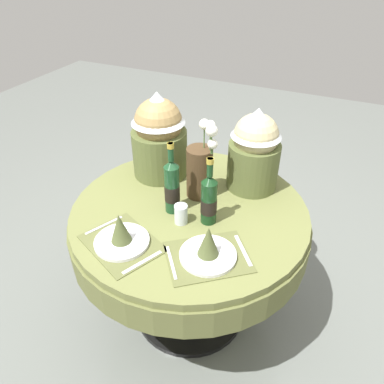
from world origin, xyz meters
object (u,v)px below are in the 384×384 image
Objects in this scene: wine_bottle_left at (209,199)px; wine_bottle_right at (172,186)px; place_setting_right at (208,249)px; tumbler_near_left at (181,214)px; gift_tub_back_left at (159,132)px; dining_table at (190,229)px; gift_tub_back_right at (255,147)px; place_setting_left at (121,235)px; flower_vase at (200,169)px.

wine_bottle_left is 0.92× the size of wine_bottle_right.
place_setting_right is 0.26m from tumbler_near_left.
wine_bottle_right is 0.78× the size of gift_tub_back_left.
dining_table is 2.52× the size of gift_tub_back_left.
gift_tub_back_right reaches higher than tumbler_near_left.
wine_bottle_left is at bearing -103.89° from gift_tub_back_right.
tumbler_near_left is at bearing -85.86° from dining_table.
tumbler_near_left is (0.17, 0.24, 0.00)m from place_setting_left.
gift_tub_back_left reaches higher than flower_vase.
wine_bottle_left is at bearing 112.18° from place_setting_right.
flower_vase is at bearing 71.39° from place_setting_left.
place_setting_left is 0.29m from tumbler_near_left.
gift_tub_back_right reaches higher than wine_bottle_right.
flower_vase is at bearing 91.90° from tumbler_near_left.
gift_tub_back_right is (0.37, 0.67, 0.19)m from place_setting_left.
wine_bottle_left is 0.40m from gift_tub_back_right.
place_setting_right is 1.17× the size of wine_bottle_right.
place_setting_right is 0.47m from flower_vase.
place_setting_right is at bearing -38.35° from tumbler_near_left.
place_setting_right reaches higher than tumbler_near_left.
gift_tub_back_left is (-0.12, 0.59, 0.20)m from place_setting_left.
tumbler_near_left is (0.01, -0.24, -0.11)m from flower_vase.
wine_bottle_right is 0.14m from tumbler_near_left.
gift_tub_back_right is at bearing 76.11° from wine_bottle_left.
place_setting_right is 0.98× the size of gift_tub_back_right.
gift_tub_back_left reaches higher than gift_tub_back_right.
place_setting_right is 0.91× the size of gift_tub_back_left.
gift_tub_back_left is (-0.29, 0.23, 0.38)m from dining_table.
gift_tub_back_right is at bearing 42.32° from flower_vase.
tumbler_near_left is (-0.20, 0.16, 0.00)m from place_setting_right.
gift_tub_back_left is at bearing 102.00° from place_setting_left.
place_setting_left is 0.52m from flower_vase.
place_setting_left is 4.41× the size of tumbler_near_left.
flower_vase is 1.23× the size of wine_bottle_left.
tumbler_near_left is (0.01, -0.11, 0.18)m from dining_table.
flower_vase reaches higher than wine_bottle_left.
gift_tub_back_right reaches higher than place_setting_left.
tumbler_near_left is at bearing -151.61° from wine_bottle_left.
gift_tub_back_right is (0.09, 0.37, 0.11)m from wine_bottle_left.
place_setting_right reaches higher than dining_table.
wine_bottle_right is at bearing -52.21° from gift_tub_back_left.
wine_bottle_right is at bearing -147.06° from dining_table.
gift_tub_back_left is 1.07× the size of gift_tub_back_right.
wine_bottle_right is (-0.07, -0.04, 0.27)m from dining_table.
dining_table is at bearing 65.31° from place_setting_left.
gift_tub_back_left is at bearing 130.37° from tumbler_near_left.
tumbler_near_left is at bearing -88.10° from flower_vase.
flower_vase is at bearing 89.95° from dining_table.
gift_tub_back_left reaches higher than place_setting_right.
place_setting_left is at bearing -125.24° from tumbler_near_left.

